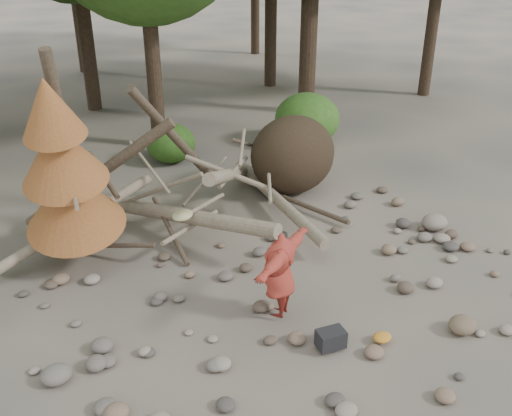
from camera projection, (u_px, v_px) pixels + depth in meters
ground at (308, 308)px, 10.17m from camera, size 120.00×120.00×0.00m
deadfall_pile at (275, 162)px, 13.93m from camera, size 8.55×5.24×3.30m
dead_conifer at (65, 171)px, 10.37m from camera, size 2.06×2.16×4.35m
bush_mid at (171, 143)px, 16.27m from camera, size 1.40×1.40×1.12m
bush_right at (307, 119)px, 17.50m from camera, size 2.00×2.00×1.60m
frisbee_thrower at (279, 275)px, 9.53m from camera, size 2.88×1.51×2.48m
backpack at (331, 342)px, 9.11m from camera, size 0.49×0.37×0.30m
cloth_green at (335, 335)px, 9.38m from camera, size 0.39×0.32×0.14m
cloth_orange at (382, 340)px, 9.29m from camera, size 0.32×0.27×0.12m
boulder_front_right at (462, 325)px, 9.50m from camera, size 0.48×0.43×0.29m
boulder_mid_right at (435, 222)px, 12.73m from camera, size 0.60×0.54×0.36m
boulder_mid_left at (56, 375)px, 8.45m from camera, size 0.46×0.41×0.28m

